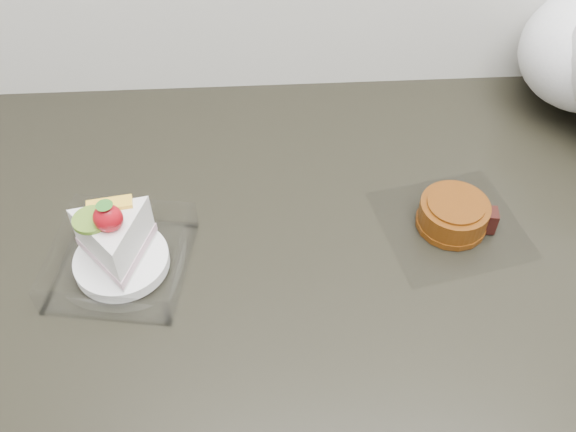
# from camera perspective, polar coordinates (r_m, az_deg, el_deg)

# --- Properties ---
(counter) EXTENTS (2.04, 0.64, 0.90)m
(counter) POSITION_cam_1_polar(r_m,az_deg,el_deg) (1.20, 10.72, -15.31)
(counter) COLOR black
(counter) RESTS_ON ground
(cake_tray) EXTENTS (0.17, 0.17, 0.12)m
(cake_tray) POSITION_cam_1_polar(r_m,az_deg,el_deg) (0.76, -14.84, -2.97)
(cake_tray) COLOR white
(cake_tray) RESTS_ON counter
(mooncake_wrap) EXTENTS (0.20, 0.19, 0.04)m
(mooncake_wrap) POSITION_cam_1_polar(r_m,az_deg,el_deg) (0.82, 14.54, -0.05)
(mooncake_wrap) COLOR white
(mooncake_wrap) RESTS_ON counter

